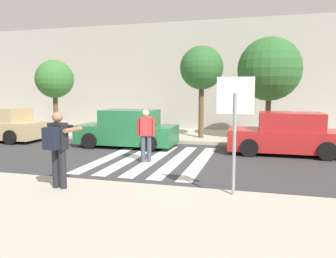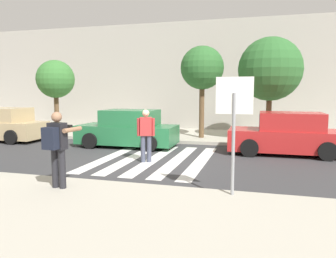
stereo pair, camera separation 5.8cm
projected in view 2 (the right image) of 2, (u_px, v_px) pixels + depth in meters
name	position (u px, v px, depth m)	size (l,w,h in m)	color
ground_plane	(153.00, 160.00, 11.06)	(120.00, 120.00, 0.00)	#38383A
sidewalk_near	(28.00, 235.00, 5.12)	(60.00, 6.00, 0.14)	#B2AD9E
sidewalk_far	(189.00, 135.00, 16.80)	(60.00, 4.80, 0.14)	#B2AD9E
building_facade_far	(204.00, 78.00, 20.66)	(56.00, 4.00, 6.29)	#ADA89E
crosswalk_stripe_0	(112.00, 156.00, 11.68)	(0.44, 5.20, 0.01)	silver
crosswalk_stripe_1	(133.00, 158.00, 11.47)	(0.44, 5.20, 0.01)	silver
crosswalk_stripe_2	(154.00, 159.00, 11.26)	(0.44, 5.20, 0.01)	silver
crosswalk_stripe_3	(177.00, 160.00, 11.04)	(0.44, 5.20, 0.01)	silver
crosswalk_stripe_4	(200.00, 161.00, 10.83)	(0.44, 5.20, 0.01)	silver
stop_sign	(234.00, 110.00, 6.73)	(0.76, 0.08, 2.47)	gray
photographer_with_backpack	(57.00, 143.00, 7.28)	(0.64, 0.88, 1.72)	#232328
pedestrian_crossing	(146.00, 133.00, 10.64)	(0.55, 0.35, 1.72)	#474C60
parked_car_tan	(2.00, 125.00, 15.37)	(4.10, 1.92, 1.55)	tan
parked_car_green	(128.00, 129.00, 13.67)	(4.10, 1.92, 1.55)	#236B3D
parked_car_red	(287.00, 135.00, 12.00)	(4.10, 1.92, 1.55)	red
street_tree_west	(55.00, 80.00, 16.96)	(1.96, 1.96, 3.78)	brown
street_tree_center	(202.00, 69.00, 15.09)	(2.00, 2.00, 4.26)	brown
street_tree_east	(270.00, 69.00, 14.30)	(2.78, 2.78, 4.53)	brown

